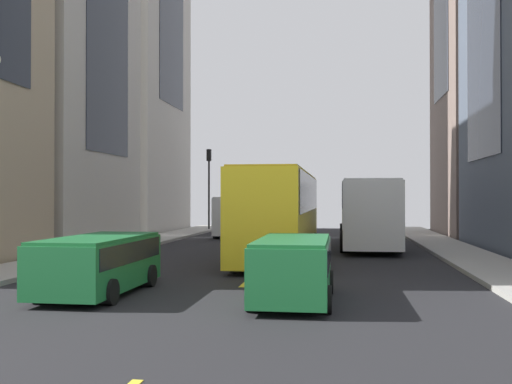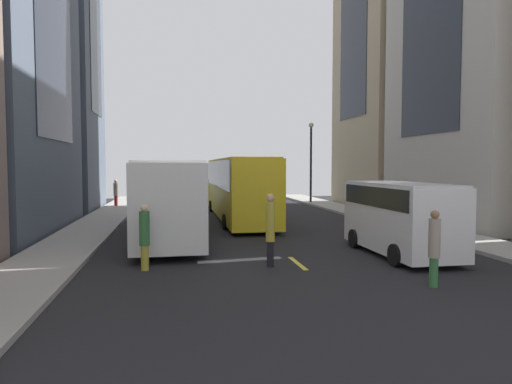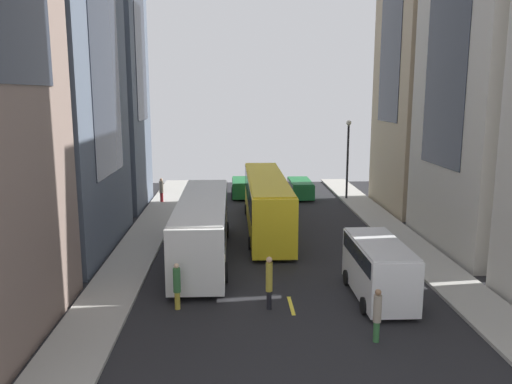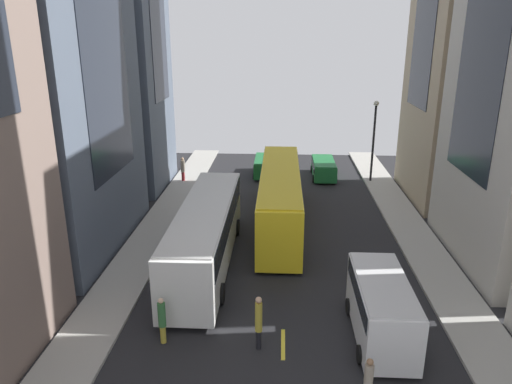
# 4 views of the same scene
# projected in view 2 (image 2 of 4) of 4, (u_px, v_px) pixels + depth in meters

# --- Properties ---
(ground_plane) EXTENTS (42.58, 42.58, 0.00)m
(ground_plane) POSITION_uv_depth(u_px,v_px,m) (247.00, 223.00, 25.11)
(ground_plane) COLOR black
(sidewalk_west) EXTENTS (2.50, 44.00, 0.15)m
(sidewalk_west) POSITION_uv_depth(u_px,v_px,m) (95.00, 225.00, 23.70)
(sidewalk_west) COLOR #9E9B93
(sidewalk_west) RESTS_ON ground
(sidewalk_east) EXTENTS (2.50, 44.00, 0.15)m
(sidewalk_east) POSITION_uv_depth(u_px,v_px,m) (383.00, 219.00, 26.52)
(sidewalk_east) COLOR #9E9B93
(sidewalk_east) RESTS_ON ground
(lane_stripe_1) EXTENTS (0.16, 2.00, 0.01)m
(lane_stripe_1) POSITION_uv_depth(u_px,v_px,m) (298.00, 263.00, 14.79)
(lane_stripe_1) COLOR yellow
(lane_stripe_1) RESTS_ON ground
(lane_stripe_2) EXTENTS (0.16, 2.00, 0.01)m
(lane_stripe_2) POSITION_uv_depth(u_px,v_px,m) (247.00, 223.00, 25.11)
(lane_stripe_2) COLOR yellow
(lane_stripe_2) RESTS_ON ground
(lane_stripe_3) EXTENTS (0.16, 2.00, 0.01)m
(lane_stripe_3) POSITION_uv_depth(u_px,v_px,m) (226.00, 207.00, 35.43)
(lane_stripe_3) COLOR yellow
(lane_stripe_3) RESTS_ON ground
(lane_stripe_4) EXTENTS (0.16, 2.00, 0.01)m
(lane_stripe_4) POSITION_uv_depth(u_px,v_px,m) (215.00, 197.00, 45.75)
(lane_stripe_4) COLOR yellow
(lane_stripe_4) RESTS_ON ground
(building_east_1) EXTENTS (8.23, 10.22, 21.64)m
(building_east_1) POSITION_uv_depth(u_px,v_px,m) (498.00, 26.00, 24.79)
(building_east_1) COLOR #B7B2A8
(building_east_1) RESTS_ON ground
(building_east_2) EXTENTS (9.91, 9.18, 30.42)m
(building_east_2) POSITION_uv_depth(u_px,v_px,m) (414.00, 10.00, 35.05)
(building_east_2) COLOR tan
(building_east_2) RESTS_ON ground
(city_bus_white) EXTENTS (2.80, 12.85, 3.35)m
(city_bus_white) POSITION_uv_depth(u_px,v_px,m) (170.00, 191.00, 20.75)
(city_bus_white) COLOR silver
(city_bus_white) RESTS_ON ground
(streetcar_yellow) EXTENTS (2.70, 14.45, 3.59)m
(streetcar_yellow) POSITION_uv_depth(u_px,v_px,m) (237.00, 183.00, 27.24)
(streetcar_yellow) COLOR yellow
(streetcar_yellow) RESTS_ON ground
(delivery_van_white) EXTENTS (2.25, 5.42, 2.58)m
(delivery_van_white) POSITION_uv_depth(u_px,v_px,m) (400.00, 213.00, 16.09)
(delivery_van_white) COLOR white
(delivery_van_white) RESTS_ON ground
(car_green_0) EXTENTS (1.87, 4.27, 1.54)m
(car_green_0) POSITION_uv_depth(u_px,v_px,m) (203.00, 193.00, 38.15)
(car_green_0) COLOR #1E7238
(car_green_0) RESTS_ON ground
(car_green_1) EXTENTS (2.03, 4.69, 1.51)m
(car_green_1) POSITION_uv_depth(u_px,v_px,m) (263.00, 193.00, 38.63)
(car_green_1) COLOR #1E7238
(car_green_1) RESTS_ON ground
(pedestrian_walking_far) EXTENTS (0.29, 0.29, 2.31)m
(pedestrian_walking_far) POSITION_uv_depth(u_px,v_px,m) (270.00, 227.00, 14.26)
(pedestrian_walking_far) COLOR black
(pedestrian_walking_far) RESTS_ON ground
(pedestrian_waiting_curb) EXTENTS (0.30, 0.30, 2.03)m
(pedestrian_waiting_curb) POSITION_uv_depth(u_px,v_px,m) (434.00, 246.00, 11.86)
(pedestrian_waiting_curb) COLOR #336B38
(pedestrian_waiting_curb) RESTS_ON ground
(pedestrian_crossing_mid) EXTENTS (0.35, 0.35, 1.98)m
(pedestrian_crossing_mid) POSITION_uv_depth(u_px,v_px,m) (116.00, 192.00, 34.50)
(pedestrian_crossing_mid) COLOR maroon
(pedestrian_crossing_mid) RESTS_ON ground
(pedestrian_crossing_near) EXTENTS (0.31, 0.31, 2.02)m
(pedestrian_crossing_near) POSITION_uv_depth(u_px,v_px,m) (145.00, 235.00, 13.76)
(pedestrian_crossing_near) COLOR gold
(pedestrian_crossing_near) RESTS_ON ground
(streetlamp_near) EXTENTS (0.44, 0.44, 6.64)m
(streetlamp_near) POSITION_uv_depth(u_px,v_px,m) (311.00, 153.00, 37.86)
(streetlamp_near) COLOR black
(streetlamp_near) RESTS_ON ground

